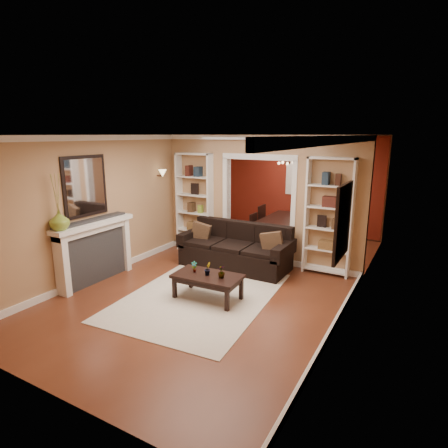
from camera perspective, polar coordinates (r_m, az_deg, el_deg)
The scene contains 30 objects.
floor at distance 7.44m, azimuth 1.35°, elevation -7.87°, with size 8.00×8.00×0.00m, color brown.
ceiling at distance 6.92m, azimuth 1.48°, elevation 13.42°, with size 8.00×8.00×0.00m, color white.
wall_back at distance 10.71m, azimuth 11.52°, elevation 5.96°, with size 8.00×8.00×0.00m, color tan.
wall_front at distance 4.10m, azimuth -25.97°, elevation -7.36°, with size 8.00×8.00×0.00m, color tan.
wall_left at distance 8.33m, azimuth -12.43°, elevation 3.80°, with size 8.00×8.00×0.00m, color tan.
wall_right at distance 6.35m, azimuth 19.67°, elevation 0.33°, with size 8.00×8.00×0.00m, color tan.
partition_wall at distance 8.12m, azimuth 5.38°, elevation 3.81°, with size 4.50×0.15×2.70m, color tan.
red_back_panel at distance 10.69m, azimuth 11.46°, elevation 5.78°, with size 4.44×0.04×2.64m, color maroon.
dining_window at distance 10.62m, azimuth 11.45°, elevation 6.99°, with size 0.78×0.03×0.98m, color #8CA5CC.
area_rug at distance 6.57m, azimuth -3.61°, elevation -10.83°, with size 2.28×3.19×0.01m, color beige.
sofa at distance 7.75m, azimuth 1.71°, elevation -3.44°, with size 2.32×1.00×0.91m, color black.
pillow_left at distance 8.07m, azimuth -3.53°, elevation -1.35°, with size 0.40×0.11×0.40m, color brown.
pillow_right at distance 7.34m, azimuth 7.35°, elevation -2.89°, with size 0.42×0.12×0.42m, color brown.
coffee_table at distance 6.38m, azimuth -2.50°, elevation -9.55°, with size 1.13×0.61×0.43m, color black.
plant_left at distance 6.40m, azimuth -4.56°, elevation -6.52°, with size 0.10×0.07×0.19m, color #336626.
plant_center at distance 6.26m, azimuth -2.53°, elevation -6.82°, with size 0.12×0.10×0.22m, color #336626.
plant_right at distance 6.13m, azimuth -0.41°, elevation -7.30°, with size 0.12×0.12×0.21m, color #336626.
bookshelf_left at distance 8.74m, azimuth -4.44°, elevation 3.20°, with size 0.90×0.30×2.30m, color white.
bookshelf_right at distance 7.51m, azimuth 15.68°, elevation 1.01°, with size 0.90×0.30×2.30m, color white.
fireplace at distance 7.36m, azimuth -18.93°, elevation -4.07°, with size 0.32×1.70×1.16m, color white.
vase at distance 6.75m, azimuth -23.79°, elevation 0.51°, with size 0.32×0.32×0.33m, color olive.
mirror at distance 7.21m, azimuth -20.42°, elevation 5.41°, with size 0.03×0.95×1.10m, color silver.
wall_sconce at distance 8.62m, azimuth -9.66°, elevation 7.46°, with size 0.18×0.18×0.22m, color #FFE0A5.
framed_art at distance 5.35m, azimuth 17.56°, elevation 0.33°, with size 0.04×0.85×1.05m, color black.
dining_table at distance 9.68m, azimuth 9.28°, elevation -0.97°, with size 1.01×1.81×0.64m, color black.
dining_chair_nw at distance 9.59m, azimuth 5.59°, elevation -0.61°, with size 0.38×0.38×0.76m, color black.
dining_chair_ne at distance 9.20m, azimuth 11.88°, elevation -0.99°, with size 0.45×0.45×0.90m, color black.
dining_chair_sw at distance 10.11m, azimuth 6.97°, elevation 0.43°, with size 0.43×0.43×0.88m, color black.
dining_chair_se at distance 9.75m, azimuth 12.96°, elevation -0.07°, with size 0.47×0.47×0.95m, color black.
chandelier at distance 9.42m, azimuth 9.24°, elevation 9.15°, with size 0.50×0.50×0.30m, color #3B231B.
Camera 1 is at (3.23, -6.12, 2.72)m, focal length 30.00 mm.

